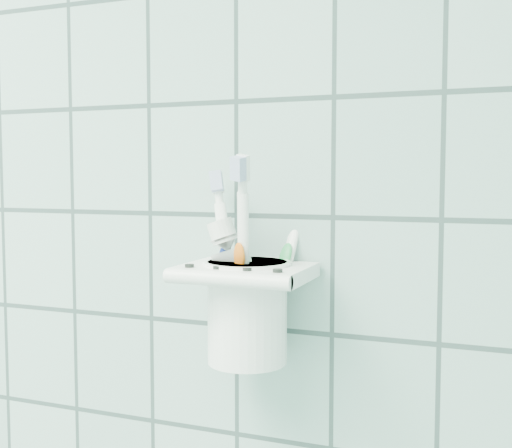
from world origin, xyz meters
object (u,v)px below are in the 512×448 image
Objects in this scene: cup at (247,308)px; toothbrush_orange at (244,252)px; toothbrush_pink at (238,260)px; toothbrush_blue at (265,254)px; holder_bracket at (246,274)px; toothpaste_tube at (262,274)px.

cup is 0.05m from toothbrush_orange.
cup is 0.54× the size of toothbrush_pink.
toothbrush_pink is 0.97× the size of toothbrush_blue.
holder_bracket is 0.02m from toothbrush_orange.
toothbrush_pink is 1.26× the size of toothpaste_tube.
holder_bracket is 0.66× the size of toothbrush_pink.
toothpaste_tube is at bearing 142.13° from toothbrush_blue.
cup is at bearing -22.35° from toothbrush_orange.
holder_bracket is at bearing 61.50° from toothbrush_pink.
toothbrush_orange is at bearing 136.79° from cup.
toothbrush_orange reaches higher than holder_bracket.
toothbrush_pink is (-0.00, -0.01, 0.01)m from holder_bracket.
toothbrush_blue is 1.30× the size of toothpaste_tube.
holder_bracket is at bearing -33.87° from toothbrush_orange.
toothbrush_pink is (-0.00, -0.02, 0.05)m from cup.
cup is 0.51× the size of toothbrush_orange.
toothpaste_tube reaches higher than cup.
toothbrush_pink reaches higher than holder_bracket.
cup is (-0.00, 0.00, -0.03)m from holder_bracket.
toothpaste_tube is (0.02, -0.00, -0.02)m from toothbrush_orange.
toothbrush_blue is at bearing -51.95° from toothpaste_tube.
toothbrush_pink is at bearing -127.73° from toothpaste_tube.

